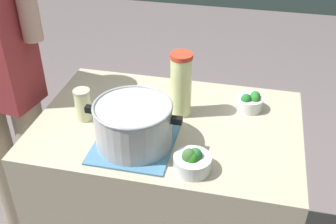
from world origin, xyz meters
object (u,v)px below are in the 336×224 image
at_px(broccoli_bowl_front, 250,102).
at_px(person_cook, 1,89).
at_px(lemonade_pitcher, 181,84).
at_px(mason_jar, 83,105).
at_px(cooking_pot, 133,123).
at_px(broccoli_bowl_center, 192,161).

distance_m(broccoli_bowl_front, person_cook, 1.09).
bearing_deg(lemonade_pitcher, mason_jar, 18.87).
height_order(cooking_pot, broccoli_bowl_front, cooking_pot).
distance_m(cooking_pot, lemonade_pitcher, 0.27).
bearing_deg(broccoli_bowl_front, lemonade_pitcher, 18.38).
distance_m(cooking_pot, broccoli_bowl_front, 0.52).
xyz_separation_m(cooking_pot, mason_jar, (0.24, -0.11, -0.03)).
height_order(cooking_pot, person_cook, person_cook).
xyz_separation_m(cooking_pot, lemonade_pitcher, (-0.13, -0.24, 0.04)).
bearing_deg(broccoli_bowl_front, person_cook, 5.14).
height_order(lemonade_pitcher, broccoli_bowl_front, lemonade_pitcher).
relative_size(lemonade_pitcher, broccoli_bowl_center, 2.06).
bearing_deg(broccoli_bowl_center, cooking_pot, -21.84).
bearing_deg(person_cook, mason_jar, 165.03).
relative_size(cooking_pot, mason_jar, 2.69).
distance_m(lemonade_pitcher, mason_jar, 0.39).
xyz_separation_m(cooking_pot, broccoli_bowl_front, (-0.40, -0.33, -0.06)).
distance_m(cooking_pot, broccoli_bowl_center, 0.26).
distance_m(cooking_pot, mason_jar, 0.27).
bearing_deg(cooking_pot, broccoli_bowl_front, -140.41).
bearing_deg(cooking_pot, mason_jar, -25.14).
bearing_deg(mason_jar, cooking_pot, 154.86).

